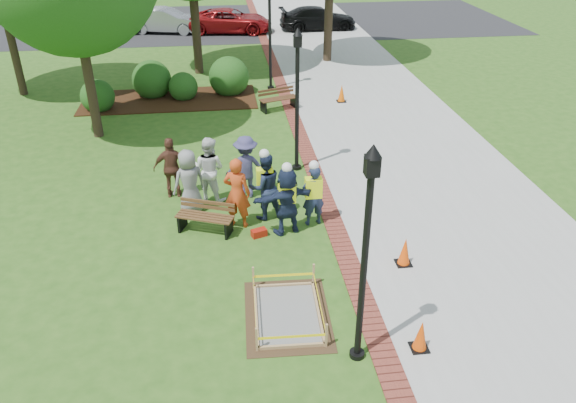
{
  "coord_description": "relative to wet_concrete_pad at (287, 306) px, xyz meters",
  "views": [
    {
      "loc": [
        -0.98,
        -10.44,
        7.57
      ],
      "look_at": [
        0.5,
        1.2,
        1.0
      ],
      "focal_mm": 35.0,
      "sensor_mm": 36.0,
      "label": 1
    }
  ],
  "objects": [
    {
      "name": "casual_person_d",
      "position": [
        -2.5,
        5.43,
        0.63
      ],
      "size": [
        0.56,
        0.36,
        1.73
      ],
      "color": "#573022",
      "rests_on": "ground"
    },
    {
      "name": "sidewalk",
      "position": [
        4.88,
        11.72,
        -0.22
      ],
      "size": [
        6.0,
        60.0,
        0.02
      ],
      "primitive_type": "cube",
      "color": "#9E9E99",
      "rests_on": "ground"
    },
    {
      "name": "parked_car_d",
      "position": [
        5.13,
        25.87,
        -0.23
      ],
      "size": [
        2.09,
        4.54,
        1.46
      ],
      "primitive_type": "imported",
      "rotation": [
        0.0,
        0.0,
        1.6
      ],
      "color": "black",
      "rests_on": "ground"
    },
    {
      "name": "parking_lot",
      "position": [
        -0.12,
        28.72,
        -0.23
      ],
      "size": [
        36.0,
        12.0,
        0.01
      ],
      "primitive_type": "cube",
      "color": "black",
      "rests_on": "ground"
    },
    {
      "name": "casual_person_b",
      "position": [
        -0.8,
        3.62,
        0.7
      ],
      "size": [
        0.7,
        0.57,
        1.87
      ],
      "color": "#C33E17",
      "rests_on": "ground"
    },
    {
      "name": "shrub_a",
      "position": [
        -5.76,
        12.87,
        -0.23
      ],
      "size": [
        1.3,
        1.3,
        1.3
      ],
      "primitive_type": "sphere",
      "color": "#1F4C15",
      "rests_on": "ground"
    },
    {
      "name": "ground",
      "position": [
        -0.12,
        1.72,
        -0.23
      ],
      "size": [
        100.0,
        100.0,
        0.0
      ],
      "primitive_type": "plane",
      "color": "#285116",
      "rests_on": "ground"
    },
    {
      "name": "shrub_d",
      "position": [
        -0.65,
        14.29,
        -0.23
      ],
      "size": [
        1.67,
        1.67,
        1.67
      ],
      "primitive_type": "sphere",
      "color": "#1F4C15",
      "rests_on": "ground"
    },
    {
      "name": "hivis_worker_a",
      "position": [
        0.39,
        3.15,
        0.71
      ],
      "size": [
        0.64,
        0.5,
        1.92
      ],
      "color": "#1C2448",
      "rests_on": "ground"
    },
    {
      "name": "shrub_c",
      "position": [
        -2.53,
        13.82,
        -0.23
      ],
      "size": [
        1.18,
        1.18,
        1.18
      ],
      "primitive_type": "sphere",
      "color": "#1F4C15",
      "rests_on": "ground"
    },
    {
      "name": "cone_far",
      "position": [
        3.79,
        12.62,
        0.11
      ],
      "size": [
        0.36,
        0.36,
        0.72
      ],
      "color": "black",
      "rests_on": "ground"
    },
    {
      "name": "toolbox",
      "position": [
        -0.33,
        3.03,
        -0.14
      ],
      "size": [
        0.42,
        0.32,
        0.19
      ],
      "primitive_type": "cube",
      "rotation": [
        0.0,
        0.0,
        0.33
      ],
      "color": "#9E180C",
      "rests_on": "ground"
    },
    {
      "name": "lamp_mid",
      "position": [
        1.13,
        6.72,
        2.25
      ],
      "size": [
        0.28,
        0.28,
        4.26
      ],
      "color": "black",
      "rests_on": "ground"
    },
    {
      "name": "cone_back",
      "position": [
        2.87,
        1.42,
        0.1
      ],
      "size": [
        0.36,
        0.36,
        0.7
      ],
      "color": "black",
      "rests_on": "ground"
    },
    {
      "name": "brick_edging",
      "position": [
        1.63,
        11.72,
        -0.22
      ],
      "size": [
        0.5,
        60.0,
        0.03
      ],
      "primitive_type": "cube",
      "color": "maroon",
      "rests_on": "ground"
    },
    {
      "name": "lamp_near",
      "position": [
        1.13,
        -1.28,
        2.25
      ],
      "size": [
        0.28,
        0.28,
        4.26
      ],
      "color": "black",
      "rests_on": "ground"
    },
    {
      "name": "bench_near",
      "position": [
        -1.64,
        3.41,
        0.01
      ],
      "size": [
        1.51,
        0.96,
        0.78
      ],
      "color": "brown",
      "rests_on": "ground"
    },
    {
      "name": "shrub_e",
      "position": [
        -3.61,
        14.87,
        -0.23
      ],
      "size": [
        1.02,
        1.02,
        1.02
      ],
      "primitive_type": "sphere",
      "color": "#1F4C15",
      "rests_on": "ground"
    },
    {
      "name": "bench_far",
      "position": [
        1.17,
        12.02,
        0.02
      ],
      "size": [
        1.58,
        0.96,
        0.81
      ],
      "color": "#53311C",
      "rests_on": "ground"
    },
    {
      "name": "mulch_bed",
      "position": [
        -3.12,
        13.72,
        -0.21
      ],
      "size": [
        7.0,
        3.0,
        0.05
      ],
      "primitive_type": "cube",
      "color": "#381E0F",
      "rests_on": "ground"
    },
    {
      "name": "parked_car_c",
      "position": [
        -0.18,
        25.77,
        -0.23
      ],
      "size": [
        2.6,
        4.8,
        1.49
      ],
      "primitive_type": "imported",
      "rotation": [
        0.0,
        0.0,
        1.43
      ],
      "color": "maroon",
      "rests_on": "ground"
    },
    {
      "name": "parked_car_a",
      "position": [
        -7.15,
        26.36,
        -0.23
      ],
      "size": [
        1.86,
        4.27,
        1.39
      ],
      "primitive_type": "imported",
      "rotation": [
        0.0,
        0.0,
        1.57
      ],
      "color": "#242527",
      "rests_on": "ground"
    },
    {
      "name": "casual_person_e",
      "position": [
        -0.49,
        5.16,
        0.66
      ],
      "size": [
        0.58,
        0.37,
        1.79
      ],
      "color": "#3A3760",
      "rests_on": "ground"
    },
    {
      "name": "cone_front",
      "position": [
        2.34,
        -1.26,
        0.09
      ],
      "size": [
        0.34,
        0.34,
        0.67
      ],
      "color": "black",
      "rests_on": "ground"
    },
    {
      "name": "casual_person_a",
      "position": [
        -2.01,
        4.47,
        0.65
      ],
      "size": [
        0.67,
        0.57,
        1.77
      ],
      "color": "gray",
      "rests_on": "ground"
    },
    {
      "name": "wet_concrete_pad",
      "position": [
        0.0,
        0.0,
        0.0
      ],
      "size": [
        1.79,
        2.37,
        0.55
      ],
      "color": "#47331E",
      "rests_on": "ground"
    },
    {
      "name": "parked_car_b",
      "position": [
        -3.96,
        26.14,
        -0.23
      ],
      "size": [
        3.06,
        5.08,
        1.55
      ],
      "primitive_type": "imported",
      "rotation": [
        0.0,
        0.0,
        1.35
      ],
      "color": "#949598",
      "rests_on": "ground"
    },
    {
      "name": "casual_person_c",
      "position": [
        -1.49,
        5.12,
        0.68
      ],
      "size": [
        0.69,
        0.62,
        1.83
      ],
      "color": "silver",
      "rests_on": "ground"
    },
    {
      "name": "lamp_far",
      "position": [
        1.13,
        14.72,
        2.25
      ],
      "size": [
        0.28,
        0.28,
        4.26
      ],
      "color": "black",
      "rests_on": "ground"
    },
    {
      "name": "hivis_worker_c",
      "position": [
        -0.08,
        3.93,
        0.73
      ],
      "size": [
        0.65,
        0.5,
        1.94
      ],
      "color": "#191B42",
      "rests_on": "ground"
    },
    {
      "name": "shrub_b",
      "position": [
        -3.81,
        14.34,
        -0.23
      ],
      "size": [
        1.6,
        1.6,
        1.6
      ],
      "primitive_type": "sphere",
      "color": "#1F4C15",
      "rests_on": "ground"
    },
    {
      "name": "hivis_worker_b",
      "position": [
        1.09,
        3.46,
        0.65
      ],
      "size": [
        0.58,
        0.44,
        1.78
      ],
      "color": "#1A2844",
      "rests_on": "ground"
    }
  ]
}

